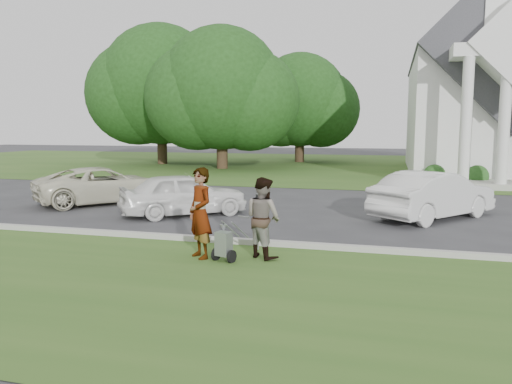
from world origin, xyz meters
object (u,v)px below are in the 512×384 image
at_px(tree_far, 161,90).
at_px(person_right, 263,218).
at_px(person_left, 200,214).
at_px(car_b, 184,194).
at_px(tree_left, 221,94).
at_px(striping_cart, 224,245).
at_px(car_d, 433,195).
at_px(car_a, 104,185).
at_px(tree_back, 300,104).
at_px(church, 489,77).
at_px(parking_meter_near, 258,215).

height_order(tree_far, person_right, tree_far).
distance_m(person_left, car_b, 5.51).
height_order(tree_left, car_b, tree_left).
xyz_separation_m(striping_cart, car_d, (4.66, 6.51, 0.37)).
bearing_deg(tree_far, striping_cart, -61.68).
bearing_deg(car_a, car_b, -162.13).
relative_size(person_right, car_b, 0.43).
relative_size(striping_cart, person_left, 0.51).
xyz_separation_m(tree_back, striping_cart, (4.03, -31.04, -4.35)).
height_order(tree_back, person_right, tree_back).
bearing_deg(car_b, person_right, -178.32).
xyz_separation_m(church, striping_cart, (-8.98, -24.17, -5.56)).
bearing_deg(striping_cart, car_a, 152.93).
relative_size(parking_meter_near, car_b, 0.33).
distance_m(tree_left, car_b, 19.18).
relative_size(car_a, car_d, 1.09).
height_order(tree_left, tree_back, tree_left).
height_order(tree_far, car_a, tree_far).
xyz_separation_m(tree_back, parking_meter_near, (4.47, -29.87, -3.89)).
xyz_separation_m(tree_left, person_left, (7.45, -22.90, -4.12)).
bearing_deg(striping_cart, parking_meter_near, 86.02).
height_order(tree_left, person_left, tree_left).
height_order(tree_left, car_d, tree_left).
distance_m(tree_far, car_b, 24.20).
distance_m(striping_cart, parking_meter_near, 1.33).
distance_m(person_left, person_right, 1.36).
height_order(person_right, car_b, person_right).
distance_m(tree_left, person_left, 24.44).
bearing_deg(person_left, tree_back, 136.63).
height_order(church, striping_cart, church).
height_order(tree_far, car_b, tree_far).
relative_size(church, parking_meter_near, 18.09).
relative_size(person_left, car_d, 0.44).
relative_size(tree_left, tree_far, 0.91).
distance_m(church, car_a, 24.31).
bearing_deg(parking_meter_near, car_d, 51.63).
xyz_separation_m(church, person_left, (-9.56, -24.03, -4.95)).
xyz_separation_m(tree_left, car_b, (4.93, -18.01, -4.41)).
relative_size(car_b, car_d, 0.90).
distance_m(tree_back, car_b, 26.33).
xyz_separation_m(striping_cart, parking_meter_near, (0.43, 1.17, 0.47)).
bearing_deg(striping_cart, person_right, 53.22).
distance_m(tree_left, car_d, 21.29).
height_order(striping_cart, car_d, car_d).
height_order(church, parking_meter_near, church).
bearing_deg(church, car_d, -103.74).
height_order(tree_back, car_b, tree_back).
bearing_deg(tree_back, church, -27.85).
xyz_separation_m(tree_back, person_left, (3.45, -30.90, -3.74)).
relative_size(tree_back, car_b, 2.35).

